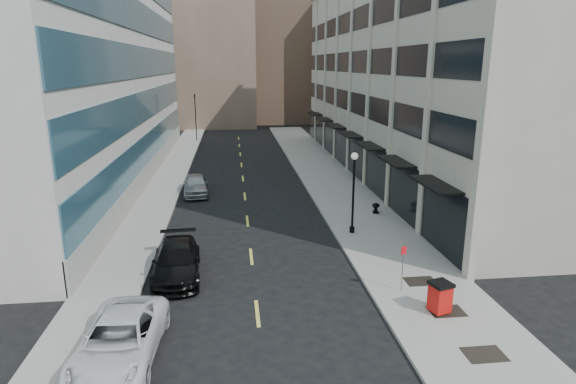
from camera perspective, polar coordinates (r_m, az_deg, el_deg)
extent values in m
plane|color=black|center=(18.50, -3.31, -17.14)|extent=(160.00, 160.00, 0.00)
cube|color=gray|center=(37.88, 6.27, -0.06)|extent=(5.00, 80.00, 0.15)
cube|color=gray|center=(37.41, -15.15, -0.70)|extent=(3.00, 80.00, 0.15)
cube|color=#BEB7A1|center=(46.23, 16.49, 13.32)|extent=(14.00, 46.00, 18.00)
cube|color=black|center=(44.70, 7.53, 4.73)|extent=(0.18, 46.00, 3.60)
cube|color=black|center=(44.13, 7.74, 10.49)|extent=(0.12, 46.00, 1.80)
cube|color=black|center=(44.01, 7.90, 15.03)|extent=(0.12, 46.00, 1.80)
cube|color=black|center=(44.16, 8.07, 19.57)|extent=(0.12, 46.00, 1.80)
cube|color=#BEB7A1|center=(22.44, 22.63, 11.73)|extent=(0.35, 0.60, 18.00)
cube|color=#BEB7A1|center=(27.85, 16.61, 12.65)|extent=(0.35, 0.60, 18.00)
cube|color=#BEB7A1|center=(33.46, 12.55, 13.19)|extent=(0.35, 0.60, 18.00)
cube|color=#BEB7A1|center=(39.18, 9.65, 13.53)|extent=(0.35, 0.60, 18.00)
cube|color=#BEB7A1|center=(44.98, 7.50, 13.76)|extent=(0.35, 0.60, 18.00)
cube|color=#BEB7A1|center=(50.83, 5.83, 13.93)|extent=(0.35, 0.60, 18.00)
cube|color=#BEB7A1|center=(56.70, 4.51, 14.06)|extent=(0.35, 0.60, 18.00)
cube|color=#BEB7A1|center=(62.60, 3.43, 14.15)|extent=(0.35, 0.60, 18.00)
cube|color=black|center=(25.52, 17.01, 0.86)|extent=(1.30, 4.00, 0.12)
cube|color=black|center=(30.97, 12.66, 3.55)|extent=(1.30, 4.00, 0.12)
cube|color=black|center=(36.59, 9.62, 5.41)|extent=(1.30, 4.00, 0.12)
cube|color=black|center=(42.32, 7.38, 6.77)|extent=(1.30, 4.00, 0.12)
cube|color=black|center=(48.11, 5.67, 7.79)|extent=(1.30, 4.00, 0.12)
cube|color=black|center=(53.95, 4.32, 8.59)|extent=(1.30, 4.00, 0.12)
cube|color=black|center=(59.82, 3.24, 9.23)|extent=(1.30, 4.00, 0.12)
cube|color=beige|center=(45.30, -27.04, 13.59)|extent=(16.00, 46.00, 20.00)
cube|color=gray|center=(44.17, -15.82, 2.71)|extent=(0.20, 46.00, 1.80)
cube|color=#2E5A6C|center=(43.80, -16.02, 5.40)|extent=(0.14, 45.60, 2.40)
cube|color=#2E5A6C|center=(43.39, -16.36, 9.95)|extent=(0.14, 45.60, 2.40)
cube|color=#2E5A6C|center=(43.26, -16.70, 14.57)|extent=(0.14, 45.60, 2.40)
cube|color=#2E5A6C|center=(43.42, -17.07, 19.18)|extent=(0.14, 45.60, 2.40)
cube|color=#806654|center=(83.83, -9.21, 17.60)|extent=(14.00, 18.00, 28.00)
cube|color=brown|center=(88.39, -0.92, 19.58)|extent=(12.00, 16.00, 34.00)
cube|color=#806654|center=(94.60, -15.16, 15.15)|extent=(12.00, 14.00, 22.00)
cube|color=#BEB7A1|center=(83.79, 6.59, 14.96)|extent=(10.00, 14.00, 20.00)
cube|color=black|center=(18.71, 22.23, -17.38)|extent=(1.40, 1.00, 0.01)
cube|color=black|center=(21.00, 18.28, -13.27)|extent=(1.40, 1.00, 0.01)
cube|color=black|center=(23.29, 15.41, -10.15)|extent=(1.40, 1.00, 0.01)
cube|color=#D8CC4C|center=(20.22, -3.66, -14.13)|extent=(0.15, 2.20, 0.01)
cube|color=#D8CC4C|center=(25.63, -4.38, -7.62)|extent=(0.15, 2.20, 0.01)
cube|color=#D8CC4C|center=(31.25, -4.83, -3.42)|extent=(0.15, 2.20, 0.01)
cube|color=#D8CC4C|center=(36.99, -5.14, -0.51)|extent=(0.15, 2.20, 0.01)
cube|color=#D8CC4C|center=(42.81, -5.37, 1.61)|extent=(0.15, 2.20, 0.01)
cube|color=#D8CC4C|center=(48.67, -5.54, 3.23)|extent=(0.15, 2.20, 0.01)
cube|color=#D8CC4C|center=(54.56, -5.68, 4.49)|extent=(0.15, 2.20, 0.01)
cube|color=#D8CC4C|center=(60.47, -5.79, 5.51)|extent=(0.15, 2.20, 0.01)
cube|color=#D8CC4C|center=(66.40, -5.88, 6.35)|extent=(0.15, 2.20, 0.01)
cylinder|color=black|center=(64.20, -10.89, 8.57)|extent=(0.12, 0.12, 6.00)
imported|color=black|center=(63.95, -11.02, 11.23)|extent=(0.66, 0.66, 1.98)
imported|color=white|center=(17.96, -19.35, -16.23)|extent=(2.83, 5.66, 1.54)
imported|color=black|center=(23.64, -13.06, -7.97)|extent=(2.48, 5.43, 1.54)
imported|color=#9DA0A6|center=(37.87, -10.87, 0.86)|extent=(2.20, 4.73, 1.57)
cube|color=red|center=(20.59, 17.56, -11.86)|extent=(0.88, 0.88, 1.14)
cube|color=black|center=(20.33, 17.69, -10.34)|extent=(0.99, 0.99, 0.14)
cylinder|color=black|center=(21.03, 16.45, -12.71)|extent=(0.07, 0.25, 0.25)
cylinder|color=black|center=(21.20, 17.61, -12.57)|extent=(0.07, 0.25, 0.25)
cylinder|color=black|center=(28.84, 7.59, -4.44)|extent=(0.30, 0.30, 0.33)
cylinder|color=black|center=(28.21, 7.74, -0.30)|extent=(0.13, 0.13, 4.27)
sphere|color=silver|center=(27.70, 7.90, 4.25)|extent=(0.41, 0.41, 0.41)
cone|color=black|center=(27.66, 7.92, 4.72)|extent=(0.11, 0.11, 0.17)
cylinder|color=slate|center=(21.75, 13.43, -8.65)|extent=(0.04, 0.04, 2.23)
cube|color=red|center=(21.43, 13.57, -6.74)|extent=(0.25, 0.12, 0.35)
cube|color=black|center=(32.81, 10.34, -2.36)|extent=(0.41, 0.41, 0.11)
cylinder|color=black|center=(32.75, 10.36, -2.00)|extent=(0.23, 0.23, 0.36)
ellipsoid|color=black|center=(32.68, 10.38, -1.58)|extent=(0.50, 0.50, 0.35)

